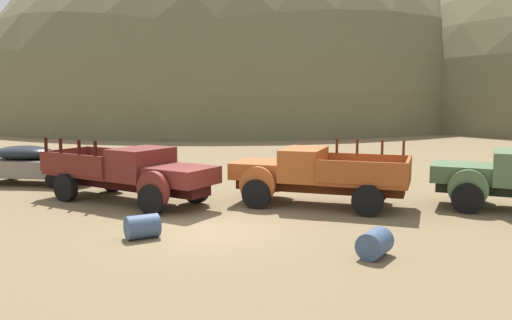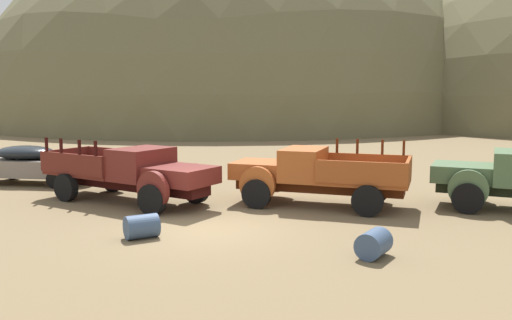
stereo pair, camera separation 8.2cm
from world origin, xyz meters
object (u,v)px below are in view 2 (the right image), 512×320
at_px(car_primer_gray, 35,164).
at_px(truck_oxblood, 139,174).
at_px(truck_oxide_orange, 307,175).
at_px(oil_drum_tipped, 142,226).
at_px(oil_drum_foreground, 374,244).

xyz_separation_m(car_primer_gray, truck_oxblood, (6.28, -1.53, 0.19)).
relative_size(truck_oxide_orange, oil_drum_tipped, 5.80).
relative_size(truck_oxblood, oil_drum_foreground, 7.25).
xyz_separation_m(oil_drum_foreground, oil_drum_tipped, (-5.78, -0.80, -0.01)).
bearing_deg(oil_drum_tipped, oil_drum_foreground, 7.91).
xyz_separation_m(car_primer_gray, oil_drum_tipped, (8.92, -5.07, -0.51)).
distance_m(car_primer_gray, truck_oxblood, 6.47).
bearing_deg(car_primer_gray, oil_drum_tipped, -45.23).
xyz_separation_m(car_primer_gray, oil_drum_foreground, (14.70, -4.27, -0.50)).
relative_size(truck_oxide_orange, oil_drum_foreground, 6.37).
height_order(car_primer_gray, oil_drum_foreground, car_primer_gray).
xyz_separation_m(truck_oxide_orange, oil_drum_tipped, (-2.59, -5.63, -0.71)).
bearing_deg(car_primer_gray, oil_drum_foreground, -31.81).
xyz_separation_m(truck_oxblood, oil_drum_foreground, (8.41, -2.73, -0.69)).
height_order(truck_oxblood, oil_drum_tipped, truck_oxblood).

